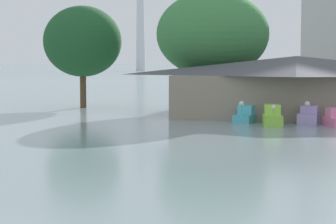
{
  "coord_description": "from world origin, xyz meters",
  "views": [
    {
      "loc": [
        9.45,
        -12.59,
        4.65
      ],
      "look_at": [
        2.03,
        21.15,
        1.77
      ],
      "focal_mm": 64.76,
      "sensor_mm": 36.0,
      "label": 1
    }
  ],
  "objects_px": {
    "boathouse": "(296,85)",
    "shoreline_tree_tall_left": "(83,41)",
    "pedal_boat_lime": "(272,117)",
    "shoreline_tree_mid": "(213,34)",
    "pedal_boat_cyan": "(246,115)",
    "pedal_boat_lavender": "(309,116)"
  },
  "relations": [
    {
      "from": "pedal_boat_cyan",
      "to": "pedal_boat_lime",
      "type": "bearing_deg",
      "value": 59.56
    },
    {
      "from": "boathouse",
      "to": "shoreline_tree_tall_left",
      "type": "height_order",
      "value": "shoreline_tree_tall_left"
    },
    {
      "from": "pedal_boat_lavender",
      "to": "shoreline_tree_mid",
      "type": "distance_m",
      "value": 14.95
    },
    {
      "from": "pedal_boat_cyan",
      "to": "pedal_boat_lime",
      "type": "xyz_separation_m",
      "value": [
        2.14,
        -1.96,
        0.07
      ]
    },
    {
      "from": "pedal_boat_lavender",
      "to": "shoreline_tree_mid",
      "type": "height_order",
      "value": "shoreline_tree_mid"
    },
    {
      "from": "pedal_boat_lavender",
      "to": "pedal_boat_cyan",
      "type": "bearing_deg",
      "value": -83.71
    },
    {
      "from": "shoreline_tree_tall_left",
      "to": "boathouse",
      "type": "bearing_deg",
      "value": -17.57
    },
    {
      "from": "pedal_boat_lime",
      "to": "boathouse",
      "type": "xyz_separation_m",
      "value": [
        1.63,
        6.4,
        2.09
      ]
    },
    {
      "from": "pedal_boat_cyan",
      "to": "shoreline_tree_tall_left",
      "type": "distance_m",
      "value": 21.52
    },
    {
      "from": "shoreline_tree_mid",
      "to": "pedal_boat_cyan",
      "type": "bearing_deg",
      "value": -67.82
    },
    {
      "from": "pedal_boat_lavender",
      "to": "boathouse",
      "type": "bearing_deg",
      "value": -159.58
    },
    {
      "from": "pedal_boat_cyan",
      "to": "boathouse",
      "type": "xyz_separation_m",
      "value": [
        3.77,
        4.43,
        2.16
      ]
    },
    {
      "from": "pedal_boat_lime",
      "to": "shoreline_tree_tall_left",
      "type": "bearing_deg",
      "value": -130.36
    },
    {
      "from": "pedal_boat_lime",
      "to": "pedal_boat_lavender",
      "type": "relative_size",
      "value": 1.18
    },
    {
      "from": "boathouse",
      "to": "pedal_boat_lime",
      "type": "bearing_deg",
      "value": -104.31
    },
    {
      "from": "pedal_boat_lime",
      "to": "shoreline_tree_tall_left",
      "type": "xyz_separation_m",
      "value": [
        -19.51,
        13.09,
        6.07
      ]
    },
    {
      "from": "shoreline_tree_tall_left",
      "to": "shoreline_tree_mid",
      "type": "bearing_deg",
      "value": -5.21
    },
    {
      "from": "boathouse",
      "to": "shoreline_tree_mid",
      "type": "xyz_separation_m",
      "value": [
        -7.81,
        5.48,
        4.54
      ]
    },
    {
      "from": "pedal_boat_cyan",
      "to": "pedal_boat_lime",
      "type": "distance_m",
      "value": 2.9
    },
    {
      "from": "pedal_boat_lime",
      "to": "shoreline_tree_mid",
      "type": "bearing_deg",
      "value": -159.01
    },
    {
      "from": "pedal_boat_lavender",
      "to": "shoreline_tree_tall_left",
      "type": "bearing_deg",
      "value": -108.73
    },
    {
      "from": "boathouse",
      "to": "shoreline_tree_tall_left",
      "type": "distance_m",
      "value": 22.53
    }
  ]
}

